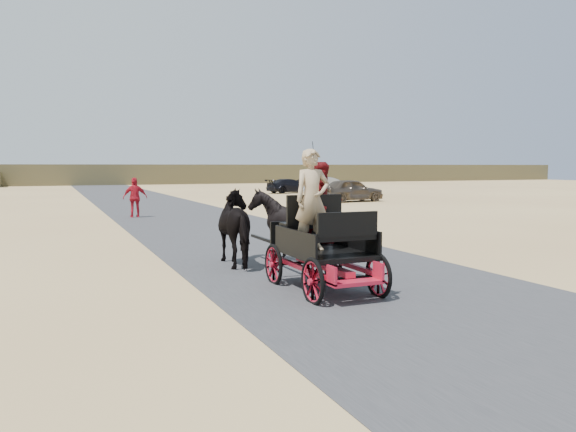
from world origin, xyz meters
name	(u,v)px	position (x,y,z in m)	size (l,w,h in m)	color
ground	(370,286)	(0.00, 0.00, 0.00)	(140.00, 140.00, 0.00)	tan
road	(370,286)	(0.00, 0.00, 0.01)	(6.00, 140.00, 0.01)	#38383A
ridge_far	(96,174)	(0.00, 62.00, 1.20)	(140.00, 6.00, 2.40)	brown
carriage	(323,270)	(-0.93, 0.09, 0.36)	(1.30, 2.40, 0.72)	black
horse_left	(241,227)	(-1.48, 3.09, 0.85)	(0.91, 2.01, 1.70)	black
horse_right	(286,225)	(-0.38, 3.09, 0.85)	(1.37, 1.54, 1.70)	black
driver_man	(312,200)	(-1.13, 0.14, 1.62)	(0.66, 0.43, 1.80)	tan
passenger_woman	(323,204)	(-0.63, 0.69, 1.51)	(0.77, 0.60, 1.58)	#660C0F
pedestrian	(135,198)	(-1.97, 15.97, 0.86)	(1.01, 0.42, 1.73)	red
car_a	(351,190)	(11.92, 21.73, 0.72)	(1.69, 4.21, 1.43)	brown
car_b	(329,187)	(13.48, 27.61, 0.70)	(1.49, 4.27, 1.41)	#B2B2B7
car_c	(290,186)	(12.87, 33.46, 0.58)	(1.63, 4.00, 1.16)	black
car_d	(313,184)	(16.46, 36.47, 0.59)	(1.97, 4.27, 1.19)	black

